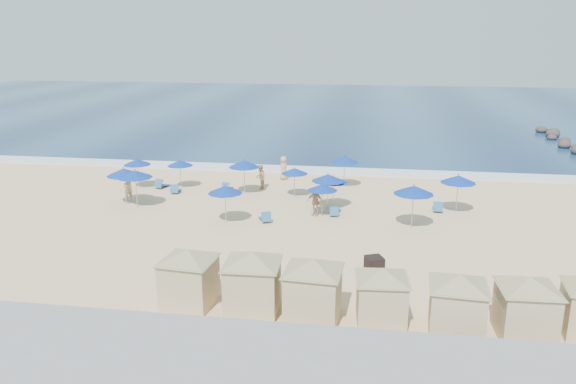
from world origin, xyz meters
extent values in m
plane|color=beige|center=(0.00, 0.00, 0.00)|extent=(160.00, 160.00, 0.00)
cube|color=navy|center=(0.00, 55.00, 0.03)|extent=(160.00, 80.00, 0.06)
cube|color=white|center=(0.00, 15.50, 0.04)|extent=(160.00, 2.50, 0.08)
cube|color=gray|center=(0.00, -13.00, 0.55)|extent=(160.00, 2.20, 1.10)
ellipsoid|color=#2C2624|center=(23.40, 28.50, 0.34)|extent=(1.24, 1.24, 0.81)
ellipsoid|color=#2C2624|center=(23.88, 30.00, 0.32)|extent=(1.16, 1.16, 0.75)
ellipsoid|color=#2C2624|center=(24.36, 31.50, 0.30)|extent=(1.08, 1.08, 0.70)
ellipsoid|color=#2C2624|center=(23.52, 33.00, 0.28)|extent=(1.00, 1.00, 0.65)
ellipsoid|color=#2C2624|center=(24.00, 34.50, 0.41)|extent=(1.48, 1.48, 0.96)
ellipsoid|color=#2C2624|center=(24.48, 36.00, 0.39)|extent=(1.40, 1.40, 0.91)
ellipsoid|color=#2C2624|center=(23.64, 37.50, 0.36)|extent=(1.32, 1.32, 0.86)
cube|color=black|center=(4.85, -4.51, 0.39)|extent=(1.02, 1.02, 0.77)
cube|color=#C8B189|center=(-2.83, -9.01, 1.00)|extent=(2.17, 2.17, 1.99)
cube|color=#978D62|center=(-2.83, -9.01, 1.99)|extent=(2.28, 2.28, 0.08)
pyramid|color=#978D62|center=(-2.83, -9.01, 2.49)|extent=(4.35, 4.35, 0.50)
cube|color=#C8B189|center=(-0.08, -9.15, 1.04)|extent=(2.16, 2.16, 2.09)
cube|color=#978D62|center=(-0.08, -9.15, 2.09)|extent=(2.27, 2.27, 0.08)
pyramid|color=#978D62|center=(-0.08, -9.15, 2.61)|extent=(4.57, 4.57, 0.52)
cube|color=#C8B189|center=(2.43, -9.44, 1.03)|extent=(2.20, 2.20, 2.06)
cube|color=#978D62|center=(2.43, -9.44, 2.06)|extent=(2.31, 2.31, 0.08)
pyramid|color=#978D62|center=(2.43, -9.44, 2.58)|extent=(4.51, 4.51, 0.52)
cube|color=#C8B189|center=(5.12, -9.38, 0.93)|extent=(2.00, 2.00, 1.87)
cube|color=#978D62|center=(5.12, -9.38, 1.87)|extent=(2.10, 2.10, 0.07)
pyramid|color=#978D62|center=(5.12, -9.38, 2.33)|extent=(4.08, 4.08, 0.47)
cube|color=#C8B189|center=(7.93, -9.81, 0.98)|extent=(2.11, 2.11, 1.97)
cube|color=#978D62|center=(7.93, -9.81, 1.97)|extent=(2.21, 2.21, 0.08)
pyramid|color=#978D62|center=(7.93, -9.81, 2.46)|extent=(4.30, 4.30, 0.49)
cube|color=#C8B189|center=(10.45, -9.63, 0.98)|extent=(2.04, 2.04, 1.96)
cube|color=#978D62|center=(10.45, -9.63, 1.96)|extent=(2.15, 2.15, 0.08)
pyramid|color=#978D62|center=(10.45, -9.63, 2.45)|extent=(4.29, 4.29, 0.49)
cylinder|color=#A5A8AD|center=(-12.40, 8.16, 0.91)|extent=(0.05, 0.05, 1.81)
cone|color=navy|center=(-12.40, 8.16, 1.98)|extent=(2.00, 2.00, 0.43)
sphere|color=navy|center=(-12.40, 8.16, 2.24)|extent=(0.08, 0.08, 0.08)
cylinder|color=#A5A8AD|center=(-11.57, 4.11, 1.03)|extent=(0.05, 0.05, 2.05)
cone|color=navy|center=(-11.57, 4.11, 2.24)|extent=(2.27, 2.27, 0.49)
sphere|color=navy|center=(-11.57, 4.11, 2.54)|extent=(0.09, 0.09, 0.09)
cylinder|color=#A5A8AD|center=(-9.33, 8.70, 0.86)|extent=(0.05, 0.05, 1.72)
cone|color=navy|center=(-9.33, 8.70, 1.88)|extent=(1.90, 1.90, 0.41)
sphere|color=navy|center=(-9.33, 8.70, 2.13)|extent=(0.07, 0.07, 0.07)
cylinder|color=#A5A8AD|center=(-4.03, 1.50, 0.95)|extent=(0.05, 0.05, 1.90)
cone|color=navy|center=(-4.03, 1.50, 2.08)|extent=(2.10, 2.10, 0.45)
sphere|color=navy|center=(-4.03, 1.50, 2.35)|extent=(0.08, 0.08, 0.08)
cylinder|color=#A5A8AD|center=(-4.33, 7.88, 1.00)|extent=(0.05, 0.05, 1.99)
cone|color=navy|center=(-4.33, 7.88, 2.18)|extent=(2.20, 2.20, 0.47)
sphere|color=navy|center=(-4.33, 7.88, 2.46)|extent=(0.08, 0.08, 0.08)
cylinder|color=#A5A8AD|center=(-0.71, 7.65, 0.85)|extent=(0.04, 0.04, 1.70)
cone|color=navy|center=(-0.71, 7.65, 1.86)|extent=(1.88, 1.88, 0.40)
sphere|color=navy|center=(-0.71, 7.65, 2.10)|extent=(0.07, 0.07, 0.07)
cylinder|color=#A5A8AD|center=(1.60, 3.65, 0.85)|extent=(0.04, 0.04, 1.71)
cone|color=navy|center=(1.60, 3.65, 1.87)|extent=(1.89, 1.89, 0.40)
sphere|color=navy|center=(1.60, 3.65, 2.11)|extent=(0.07, 0.07, 0.07)
cylinder|color=#A5A8AD|center=(2.15, 5.56, 0.87)|extent=(0.05, 0.05, 1.74)
cone|color=navy|center=(2.15, 5.56, 1.90)|extent=(1.92, 1.92, 0.41)
sphere|color=navy|center=(2.15, 5.56, 2.15)|extent=(0.07, 0.07, 0.07)
cylinder|color=#A5A8AD|center=(1.81, 5.07, 0.97)|extent=(0.05, 0.05, 1.95)
cone|color=navy|center=(1.81, 5.07, 2.13)|extent=(2.15, 2.15, 0.46)
sphere|color=navy|center=(1.81, 5.07, 2.41)|extent=(0.08, 0.08, 0.08)
cylinder|color=#A5A8AD|center=(2.57, 10.75, 0.96)|extent=(0.05, 0.05, 1.92)
cone|color=navy|center=(2.57, 10.75, 2.10)|extent=(2.13, 2.13, 0.46)
sphere|color=navy|center=(2.57, 10.75, 2.38)|extent=(0.08, 0.08, 0.08)
cylinder|color=#A5A8AD|center=(9.97, 5.58, 1.01)|extent=(0.05, 0.05, 2.03)
cone|color=navy|center=(9.97, 5.58, 2.21)|extent=(2.24, 2.24, 0.48)
sphere|color=navy|center=(9.97, 5.58, 2.51)|extent=(0.09, 0.09, 0.09)
cylinder|color=#A5A8AD|center=(7.01, 2.21, 1.07)|extent=(0.06, 0.06, 2.13)
cone|color=navy|center=(7.01, 2.21, 2.33)|extent=(2.36, 2.36, 0.50)
sphere|color=navy|center=(7.01, 2.21, 2.64)|extent=(0.09, 0.09, 0.09)
cylinder|color=#A5A8AD|center=(-10.62, 3.70, 1.03)|extent=(0.05, 0.05, 2.05)
cone|color=navy|center=(-10.62, 3.70, 2.24)|extent=(2.27, 2.27, 0.49)
sphere|color=navy|center=(-10.62, 3.70, 2.54)|extent=(0.09, 0.09, 0.09)
cube|color=#275F8F|center=(-10.70, 8.64, 0.17)|extent=(0.94, 1.41, 0.36)
cube|color=#275F8F|center=(-10.85, 8.12, 0.43)|extent=(0.68, 0.51, 0.63)
cube|color=#275F8F|center=(-9.31, 7.47, 0.16)|extent=(0.73, 1.28, 0.34)
cube|color=#275F8F|center=(-9.24, 6.97, 0.41)|extent=(0.61, 0.41, 0.59)
cube|color=#275F8F|center=(-5.81, 8.71, 0.15)|extent=(0.59, 1.17, 0.32)
cube|color=#275F8F|center=(-5.83, 8.22, 0.39)|extent=(0.55, 0.34, 0.56)
cube|color=#275F8F|center=(-1.79, 2.22, 0.16)|extent=(0.99, 1.35, 0.34)
cube|color=#275F8F|center=(-1.60, 1.75, 0.41)|extent=(0.66, 0.52, 0.59)
cube|color=#275F8F|center=(2.32, 4.01, 0.15)|extent=(0.62, 1.17, 0.31)
cube|color=#275F8F|center=(2.35, 3.54, 0.38)|extent=(0.55, 0.35, 0.55)
cube|color=#275F8F|center=(8.87, 5.89, 0.17)|extent=(0.68, 1.30, 0.35)
cube|color=#275F8F|center=(8.83, 5.36, 0.42)|extent=(0.62, 0.38, 0.61)
imported|color=tan|center=(-11.82, 5.08, 0.80)|extent=(0.68, 0.68, 1.60)
imported|color=tan|center=(-3.47, 9.28, 0.90)|extent=(0.71, 0.90, 1.81)
imported|color=tan|center=(1.14, 3.72, 0.89)|extent=(1.11, 0.66, 1.78)
imported|color=tan|center=(-2.22, 12.24, 0.92)|extent=(0.85, 1.05, 1.84)
camera|label=1|loc=(4.50, -29.70, 11.08)|focal=35.00mm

